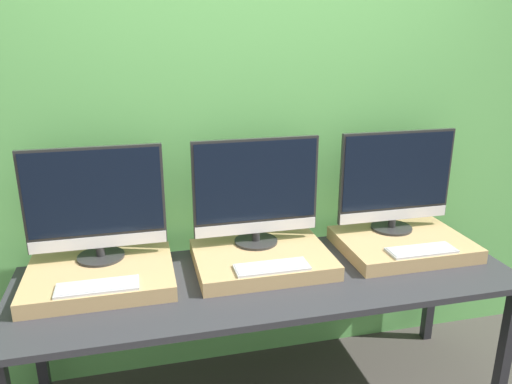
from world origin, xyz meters
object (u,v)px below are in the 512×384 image
monitor_center (256,191)px  keyboard_right (422,250)px  monitor_left (95,203)px  monitor_right (396,180)px  keyboard_left (97,286)px  keyboard_center (272,267)px

monitor_center → keyboard_right: bearing=-21.6°
keyboard_right → monitor_center: bearing=158.4°
monitor_left → keyboard_right: 1.53m
monitor_right → keyboard_right: 0.39m
monitor_left → keyboard_left: bearing=-90.0°
keyboard_right → keyboard_center: bearing=180.0°
monitor_left → keyboard_left: (-0.00, -0.29, -0.26)m
keyboard_center → monitor_right: (0.74, 0.29, 0.26)m
monitor_center → keyboard_center: size_ratio=1.85×
keyboard_center → keyboard_right: (0.74, 0.00, 0.00)m
monitor_left → keyboard_center: size_ratio=1.85×
keyboard_left → keyboard_right: 1.48m
keyboard_left → monitor_right: 1.53m
keyboard_left → keyboard_center: (0.74, 0.00, 0.00)m
keyboard_center → monitor_right: bearing=21.6°
monitor_left → monitor_right: 1.48m
keyboard_right → monitor_right: bearing=90.0°
monitor_left → keyboard_left: 0.39m
monitor_right → keyboard_right: bearing=-90.0°
keyboard_left → monitor_center: bearing=21.6°
keyboard_left → keyboard_center: size_ratio=1.00×
keyboard_center → keyboard_right: size_ratio=1.00×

